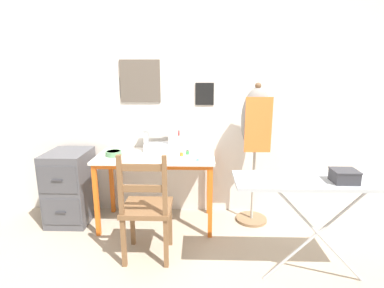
% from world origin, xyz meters
% --- Properties ---
extents(ground_plane, '(14.00, 14.00, 0.00)m').
position_xyz_m(ground_plane, '(0.00, 0.00, 0.00)').
color(ground_plane, tan).
extents(wall_back, '(10.00, 0.07, 2.55)m').
position_xyz_m(wall_back, '(-0.00, 0.64, 1.28)').
color(wall_back, silver).
rests_on(wall_back, ground_plane).
extents(sewing_table, '(1.15, 0.58, 0.74)m').
position_xyz_m(sewing_table, '(0.00, 0.28, 0.65)').
color(sewing_table, silver).
rests_on(sewing_table, ground_plane).
extents(sewing_machine, '(0.36, 0.18, 0.32)m').
position_xyz_m(sewing_machine, '(0.06, 0.45, 0.88)').
color(sewing_machine, white).
rests_on(sewing_machine, sewing_table).
extents(fabric_bowl, '(0.16, 0.16, 0.05)m').
position_xyz_m(fabric_bowl, '(-0.40, 0.24, 0.77)').
color(fabric_bowl, '#56895B').
rests_on(fabric_bowl, sewing_table).
extents(scissors, '(0.14, 0.07, 0.01)m').
position_xyz_m(scissors, '(0.44, 0.12, 0.74)').
color(scissors, silver).
rests_on(scissors, sewing_table).
extents(thread_spool_near_machine, '(0.04, 0.04, 0.04)m').
position_xyz_m(thread_spool_near_machine, '(0.26, 0.25, 0.76)').
color(thread_spool_near_machine, orange).
rests_on(thread_spool_near_machine, sewing_table).
extents(thread_spool_mid_table, '(0.04, 0.04, 0.04)m').
position_xyz_m(thread_spool_mid_table, '(0.31, 0.31, 0.76)').
color(thread_spool_mid_table, green).
rests_on(thread_spool_mid_table, sewing_table).
extents(wooden_chair, '(0.40, 0.38, 0.94)m').
position_xyz_m(wooden_chair, '(0.00, -0.29, 0.45)').
color(wooden_chair, brown).
rests_on(wooden_chair, ground_plane).
extents(filing_cabinet, '(0.41, 0.51, 0.75)m').
position_xyz_m(filing_cabinet, '(-0.91, 0.34, 0.38)').
color(filing_cabinet, '#4C4C51').
rests_on(filing_cabinet, ground_plane).
extents(dress_form, '(0.32, 0.32, 1.44)m').
position_xyz_m(dress_form, '(0.99, 0.37, 1.00)').
color(dress_form, '#846647').
rests_on(dress_form, ground_plane).
extents(ironing_board, '(1.24, 0.37, 0.82)m').
position_xyz_m(ironing_board, '(1.30, -0.55, 0.77)').
color(ironing_board, '#ADB2B7').
rests_on(ironing_board, ground_plane).
extents(storage_box, '(0.17, 0.15, 0.09)m').
position_xyz_m(storage_box, '(1.42, -0.60, 0.85)').
color(storage_box, '#333338').
rests_on(storage_box, ironing_board).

